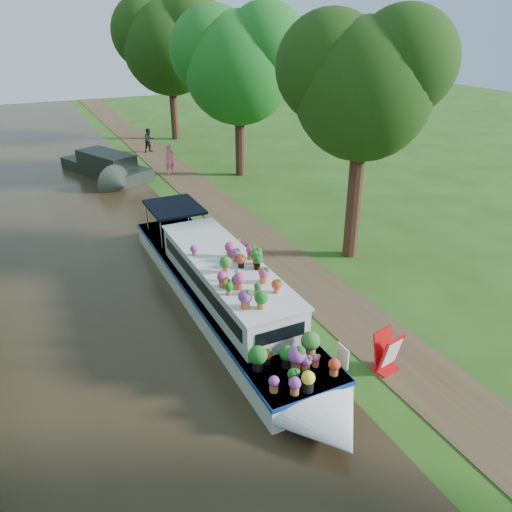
# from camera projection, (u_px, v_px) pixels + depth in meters

# --- Properties ---
(ground) EXTENTS (100.00, 100.00, 0.00)m
(ground) POSITION_uv_depth(u_px,v_px,m) (306.00, 314.00, 15.86)
(ground) COLOR #214A12
(ground) RESTS_ON ground
(canal_water) EXTENTS (10.00, 100.00, 0.02)m
(canal_water) POSITION_uv_depth(u_px,v_px,m) (116.00, 366.00, 13.49)
(canal_water) COLOR black
(canal_water) RESTS_ON ground
(towpath) EXTENTS (2.20, 100.00, 0.03)m
(towpath) POSITION_uv_depth(u_px,v_px,m) (337.00, 305.00, 16.33)
(towpath) COLOR #41321E
(towpath) RESTS_ON ground
(plant_boat) EXTENTS (2.29, 13.52, 2.22)m
(plant_boat) POSITION_uv_depth(u_px,v_px,m) (227.00, 291.00, 15.47)
(plant_boat) COLOR silver
(plant_boat) RESTS_ON canal_water
(tree_near_overhang) EXTENTS (5.52, 5.28, 8.99)m
(tree_near_overhang) POSITION_uv_depth(u_px,v_px,m) (363.00, 79.00, 16.97)
(tree_near_overhang) COLOR black
(tree_near_overhang) RESTS_ON ground
(tree_near_mid) EXTENTS (6.90, 6.60, 9.40)m
(tree_near_mid) POSITION_uv_depth(u_px,v_px,m) (238.00, 59.00, 27.05)
(tree_near_mid) COLOR black
(tree_near_mid) RESTS_ON ground
(tree_near_far) EXTENTS (7.59, 7.26, 10.30)m
(tree_near_far) POSITION_uv_depth(u_px,v_px,m) (168.00, 39.00, 35.51)
(tree_near_far) COLOR black
(tree_near_far) RESTS_ON ground
(second_boat) EXTENTS (4.51, 7.78, 1.41)m
(second_boat) POSITION_uv_depth(u_px,v_px,m) (107.00, 167.00, 29.28)
(second_boat) COLOR black
(second_boat) RESTS_ON canal_water
(sandwich_board) EXTENTS (0.74, 0.68, 1.13)m
(sandwich_board) POSITION_uv_depth(u_px,v_px,m) (387.00, 354.00, 13.10)
(sandwich_board) COLOR #BA0D11
(sandwich_board) RESTS_ON towpath
(pedestrian_pink) EXTENTS (0.76, 0.63, 1.78)m
(pedestrian_pink) POSITION_uv_depth(u_px,v_px,m) (170.00, 159.00, 29.43)
(pedestrian_pink) COLOR #E45E9D
(pedestrian_pink) RESTS_ON towpath
(pedestrian_dark) EXTENTS (0.94, 0.83, 1.62)m
(pedestrian_dark) POSITION_uv_depth(u_px,v_px,m) (149.00, 140.00, 34.31)
(pedestrian_dark) COLOR black
(pedestrian_dark) RESTS_ON towpath
(verge_plant) EXTENTS (0.47, 0.42, 0.48)m
(verge_plant) POSITION_uv_depth(u_px,v_px,m) (243.00, 248.00, 19.75)
(verge_plant) COLOR #1B5A22
(verge_plant) RESTS_ON ground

